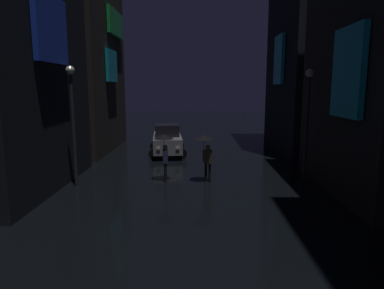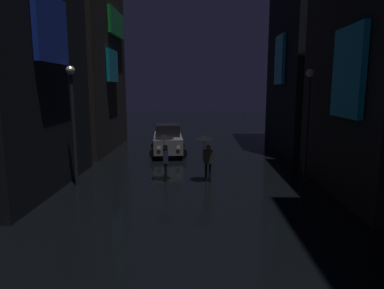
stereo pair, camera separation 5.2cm
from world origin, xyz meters
name	(u,v)px [view 1 (the left image)]	position (x,y,z in m)	size (l,w,h in m)	color
building_left_far	(80,52)	(-7.49, 22.11, 6.44)	(4.25, 8.21, 12.86)	#2D2826
pedestrian_foreground_right_black	(164,144)	(-1.29, 14.27, 1.67)	(0.90, 0.90, 2.12)	black
pedestrian_foreground_left_black	(205,145)	(0.54, 14.15, 1.67)	(0.90, 0.90, 2.12)	black
car_distant	(167,140)	(-1.70, 20.37, 0.93)	(2.55, 4.29, 1.92)	#99999E
streetlamp_left_far	(72,112)	(-5.00, 13.35, 3.20)	(0.36, 0.36, 5.06)	#2D2D33
streetlamp_right_far	(307,111)	(5.00, 14.22, 3.16)	(0.36, 0.36, 4.98)	#2D2D33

